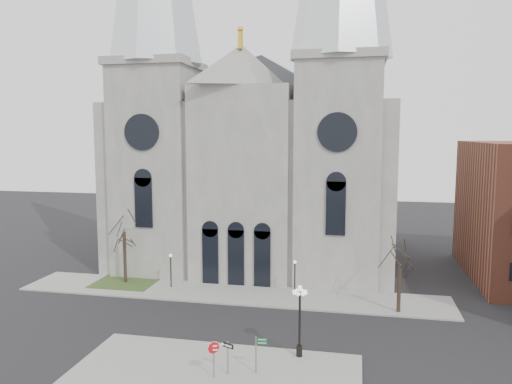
% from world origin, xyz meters
% --- Properties ---
extents(ground, '(160.00, 160.00, 0.00)m').
position_xyz_m(ground, '(0.00, 0.00, 0.00)').
color(ground, black).
rests_on(ground, ground).
extents(sidewalk_near, '(18.00, 10.00, 0.14)m').
position_xyz_m(sidewalk_near, '(3.00, -5.00, 0.07)').
color(sidewalk_near, gray).
rests_on(sidewalk_near, ground).
extents(sidewalk_far, '(40.00, 6.00, 0.14)m').
position_xyz_m(sidewalk_far, '(0.00, 11.00, 0.07)').
color(sidewalk_far, gray).
rests_on(sidewalk_far, ground).
extents(grass_patch, '(6.00, 5.00, 0.18)m').
position_xyz_m(grass_patch, '(-11.00, 12.00, 0.09)').
color(grass_patch, '#2D471E').
rests_on(grass_patch, ground).
extents(cathedral, '(33.00, 26.66, 54.00)m').
position_xyz_m(cathedral, '(0.00, 22.86, 18.48)').
color(cathedral, gray).
rests_on(cathedral, ground).
extents(tree_left, '(3.20, 3.20, 7.50)m').
position_xyz_m(tree_left, '(-11.00, 12.00, 5.58)').
color(tree_left, black).
rests_on(tree_left, ground).
extents(tree_right, '(3.20, 3.20, 6.00)m').
position_xyz_m(tree_right, '(15.00, 9.00, 4.47)').
color(tree_right, black).
rests_on(tree_right, ground).
extents(ped_lamp_left, '(0.32, 0.32, 3.26)m').
position_xyz_m(ped_lamp_left, '(-6.00, 11.50, 2.33)').
color(ped_lamp_left, black).
rests_on(ped_lamp_left, sidewalk_far).
extents(ped_lamp_right, '(0.32, 0.32, 3.26)m').
position_xyz_m(ped_lamp_right, '(6.00, 11.50, 2.33)').
color(ped_lamp_right, black).
rests_on(ped_lamp_right, sidewalk_far).
extents(stop_sign, '(0.80, 0.26, 2.30)m').
position_xyz_m(stop_sign, '(3.15, -4.91, 1.80)').
color(stop_sign, slate).
rests_on(stop_sign, sidewalk_near).
extents(globe_lamp, '(1.22, 1.22, 4.87)m').
position_xyz_m(globe_lamp, '(7.90, -0.98, 3.20)').
color(globe_lamp, black).
rests_on(globe_lamp, sidewalk_near).
extents(one_way_sign, '(0.85, 0.39, 2.07)m').
position_xyz_m(one_way_sign, '(3.86, -4.28, 1.55)').
color(one_way_sign, slate).
rests_on(one_way_sign, sidewalk_near).
extents(street_name_sign, '(0.74, 0.18, 2.32)m').
position_xyz_m(street_name_sign, '(5.62, -3.81, 1.50)').
color(street_name_sign, slate).
rests_on(street_name_sign, sidewalk_near).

